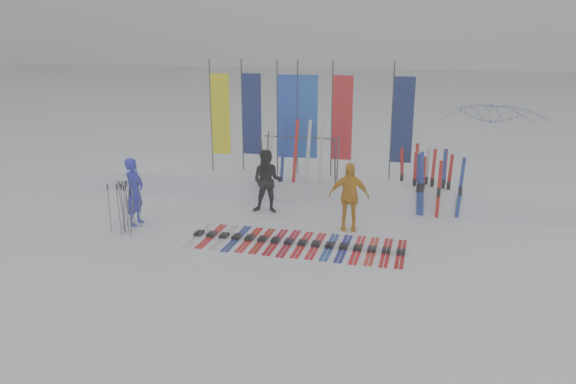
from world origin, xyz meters
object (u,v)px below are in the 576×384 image
(ski_row, at_px, (296,243))
(ski_rack, at_px, (300,152))
(tent_canopy, at_px, (490,151))
(person_black, at_px, (267,182))
(person_yellow, at_px, (349,196))
(person_blue, at_px, (135,192))

(ski_row, distance_m, ski_rack, 3.57)
(tent_canopy, bearing_deg, ski_row, -132.98)
(person_black, relative_size, ski_row, 0.35)
(person_yellow, height_order, ski_row, person_yellow)
(person_blue, bearing_deg, person_yellow, -79.09)
(person_blue, bearing_deg, tent_canopy, -62.17)
(person_yellow, xyz_separation_m, ski_rack, (-1.63, 1.99, 0.57))
(ski_rack, bearing_deg, person_yellow, -50.54)
(person_black, distance_m, tent_canopy, 6.21)
(person_blue, xyz_separation_m, ski_rack, (3.42, 2.90, 0.56))
(person_yellow, relative_size, ski_rack, 0.80)
(ski_row, bearing_deg, person_blue, 175.21)
(person_black, xyz_separation_m, ski_row, (1.25, -2.04, -0.79))
(person_black, relative_size, ski_rack, 0.81)
(person_black, bearing_deg, person_yellow, -24.27)
(person_yellow, xyz_separation_m, ski_row, (-0.97, -1.25, -0.78))
(person_yellow, height_order, tent_canopy, tent_canopy)
(person_blue, height_order, person_yellow, person_blue)
(person_yellow, height_order, ski_rack, ski_rack)
(person_blue, height_order, tent_canopy, tent_canopy)
(tent_canopy, height_order, ski_row, tent_canopy)
(person_black, bearing_deg, ski_row, -63.18)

